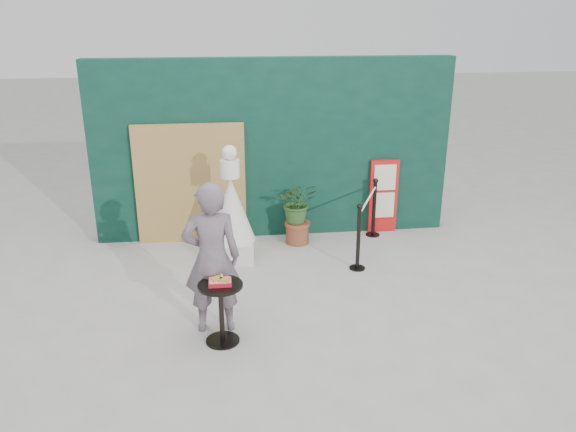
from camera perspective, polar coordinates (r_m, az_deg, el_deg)
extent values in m
plane|color=#ADAAA5|center=(7.14, 1.23, -10.85)|extent=(60.00, 60.00, 0.00)
cube|color=#0A2D23|center=(9.51, -1.49, 6.81)|extent=(6.00, 0.30, 3.00)
cube|color=tan|center=(9.41, -9.86, 3.21)|extent=(1.80, 0.08, 2.00)
imported|color=slate|center=(6.68, -7.75, -4.29)|extent=(0.70, 0.47, 1.87)
cube|color=red|center=(9.93, 9.66, 1.99)|extent=(0.50, 0.06, 1.30)
cube|color=beige|center=(9.79, 9.83, 3.88)|extent=(0.38, 0.02, 0.45)
cube|color=beige|center=(9.94, 9.66, 1.11)|extent=(0.38, 0.02, 0.45)
cube|color=red|center=(10.06, 9.55, -0.78)|extent=(0.38, 0.02, 0.18)
cube|color=silver|center=(8.85, -5.62, -3.39)|extent=(0.61, 0.61, 0.34)
cone|color=silver|center=(8.61, -5.77, 0.71)|extent=(0.72, 0.72, 1.01)
cylinder|color=white|center=(8.42, -5.91, 4.81)|extent=(0.29, 0.29, 0.27)
sphere|color=white|center=(8.36, -5.97, 6.44)|extent=(0.22, 0.22, 0.22)
cylinder|color=black|center=(6.84, -6.64, -12.44)|extent=(0.40, 0.40, 0.02)
cylinder|color=black|center=(6.66, -6.76, -9.89)|extent=(0.06, 0.06, 0.72)
cylinder|color=black|center=(6.48, -6.90, -7.01)|extent=(0.52, 0.52, 0.03)
cube|color=red|center=(6.46, -6.91, -6.70)|extent=(0.26, 0.19, 0.05)
cube|color=red|center=(6.45, -6.92, -6.48)|extent=(0.24, 0.17, 0.00)
cube|color=#BF8D45|center=(6.45, -7.29, -6.33)|extent=(0.15, 0.14, 0.02)
cube|color=tan|center=(6.42, -6.48, -6.42)|extent=(0.13, 0.13, 0.02)
cone|color=yellow|center=(6.48, -6.76, -6.02)|extent=(0.06, 0.06, 0.06)
cylinder|color=brown|center=(9.44, 0.95, -1.84)|extent=(0.38, 0.38, 0.32)
cylinder|color=brown|center=(9.37, 0.96, -0.78)|extent=(0.42, 0.42, 0.05)
imported|color=#2A4F22|center=(9.24, 0.97, 1.41)|extent=(0.63, 0.55, 0.70)
cylinder|color=black|center=(8.62, 7.03, -5.26)|extent=(0.24, 0.24, 0.02)
cylinder|color=black|center=(8.43, 7.17, -2.37)|extent=(0.06, 0.06, 0.96)
sphere|color=black|center=(8.26, 7.32, 0.91)|extent=(0.09, 0.09, 0.09)
cylinder|color=black|center=(9.92, 8.60, -1.89)|extent=(0.24, 0.24, 0.02)
cylinder|color=black|center=(9.76, 8.74, 0.68)|extent=(0.06, 0.06, 0.96)
sphere|color=black|center=(9.60, 8.90, 3.55)|extent=(0.09, 0.09, 0.09)
cylinder|color=white|center=(8.96, 8.13, 1.66)|extent=(0.63, 1.31, 0.03)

